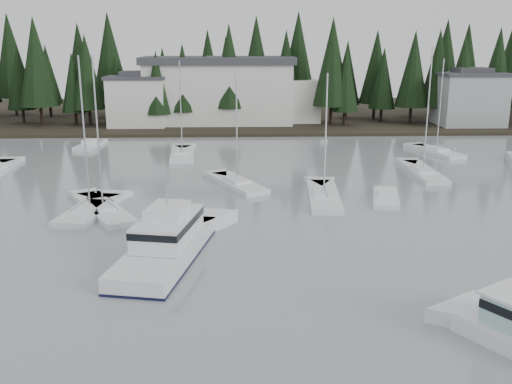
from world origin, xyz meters
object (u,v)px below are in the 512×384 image
at_px(harbor_inn, 231,91).
at_px(house_east_a, 470,98).
at_px(sailboat_10, 103,211).
at_px(sailboat_4, 182,156).
at_px(runabout_3, 90,146).
at_px(sailboat_13, 90,212).
at_px(sailboat_0, 423,174).
at_px(sailboat_8, 324,198).
at_px(cabin_cruiser_center, 167,246).
at_px(sailboat_2, 436,153).
at_px(runabout_1, 386,200).
at_px(house_west, 138,100).
at_px(sailboat_1, 237,185).

bearing_deg(harbor_inn, house_east_a, -6.36).
bearing_deg(sailboat_10, house_east_a, -76.60).
xyz_separation_m(sailboat_4, runabout_3, (-13.11, 6.72, 0.07)).
xyz_separation_m(house_east_a, sailboat_13, (-50.47, -46.17, -4.83)).
distance_m(house_east_a, harbor_inn, 39.21).
bearing_deg(sailboat_0, sailboat_10, 113.27).
distance_m(sailboat_8, runabout_3, 38.79).
height_order(cabin_cruiser_center, sailboat_8, sailboat_8).
bearing_deg(sailboat_13, sailboat_2, -47.85).
height_order(sailboat_4, sailboat_10, sailboat_10).
distance_m(house_east_a, runabout_1, 50.37).
relative_size(house_west, sailboat_0, 0.68).
relative_size(house_west, house_east_a, 0.90).
distance_m(sailboat_8, sailboat_13, 20.57).
bearing_deg(sailboat_2, sailboat_0, 138.32).
bearing_deg(sailboat_8, sailboat_1, 62.11).
bearing_deg(sailboat_10, cabin_cruiser_center, -177.80).
height_order(house_east_a, runabout_3, house_east_a).
relative_size(sailboat_2, sailboat_8, 1.05).
relative_size(house_east_a, sailboat_0, 0.76).
xyz_separation_m(sailboat_4, sailboat_10, (-4.54, -23.78, 0.01)).
height_order(cabin_cruiser_center, sailboat_1, sailboat_1).
distance_m(sailboat_2, runabout_1, 25.19).
distance_m(sailboat_0, sailboat_2, 12.78).
bearing_deg(harbor_inn, runabout_3, -133.92).
bearing_deg(runabout_1, harbor_inn, 29.54).
bearing_deg(house_west, sailboat_4, -68.55).
relative_size(house_west, sailboat_1, 0.81).
distance_m(sailboat_0, sailboat_1, 20.55).
distance_m(cabin_cruiser_center, sailboat_8, 18.96).
height_order(house_west, runabout_1, house_west).
bearing_deg(sailboat_1, sailboat_2, -83.92).
bearing_deg(sailboat_1, runabout_1, -140.52).
bearing_deg(house_west, house_east_a, -1.06).
height_order(sailboat_10, sailboat_13, same).
bearing_deg(runabout_1, sailboat_0, -19.74).
bearing_deg(sailboat_2, house_east_a, -46.69).
bearing_deg(sailboat_10, house_west, -23.95).
distance_m(sailboat_0, runabout_1, 12.46).
height_order(sailboat_0, runabout_1, sailboat_0).
xyz_separation_m(house_east_a, cabin_cruiser_center, (-42.83, -56.65, -4.10)).
bearing_deg(harbor_inn, sailboat_4, -102.64).
distance_m(house_east_a, sailboat_1, 53.67).
distance_m(harbor_inn, runabout_1, 50.32).
height_order(house_west, sailboat_2, sailboat_2).
height_order(house_east_a, sailboat_4, sailboat_4).
xyz_separation_m(house_west, sailboat_0, (35.98, -34.13, -4.58)).
relative_size(sailboat_2, runabout_3, 1.79).
bearing_deg(sailboat_4, cabin_cruiser_center, 179.61).
xyz_separation_m(sailboat_13, runabout_3, (-7.54, 30.73, 0.06)).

